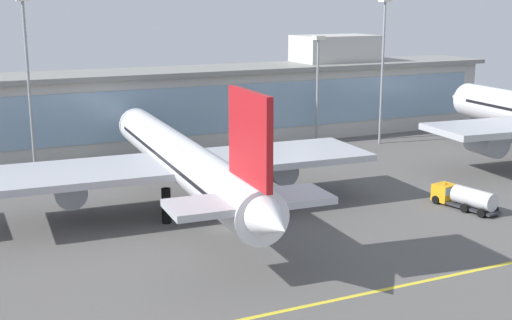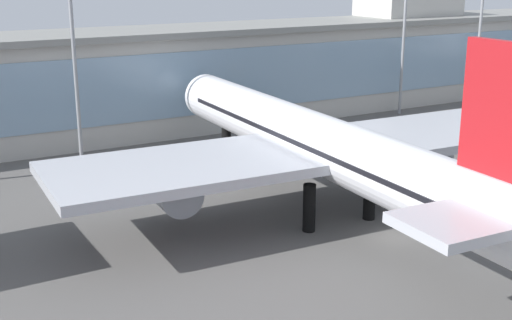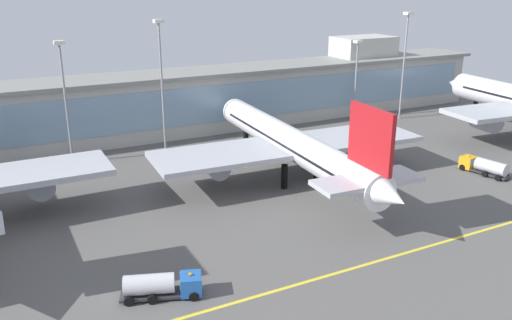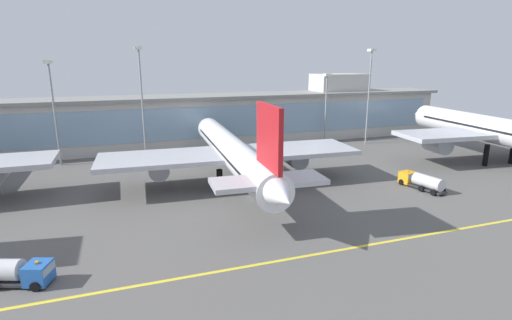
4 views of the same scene
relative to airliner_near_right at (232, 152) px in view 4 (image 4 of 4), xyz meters
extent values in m
plane|color=#5B5956|center=(2.01, -8.24, -6.48)|extent=(205.96, 205.96, 0.00)
cube|color=yellow|center=(2.01, -30.24, -6.48)|extent=(164.77, 0.50, 0.01)
cube|color=beige|center=(2.01, 38.00, 0.11)|extent=(147.12, 12.00, 13.19)
cube|color=#84A3BC|center=(2.01, 31.95, 0.77)|extent=(141.23, 0.20, 8.44)
cube|color=gray|center=(2.01, 38.00, 7.11)|extent=(150.12, 14.00, 0.80)
cube|color=beige|center=(46.14, 40.00, 9.71)|extent=(16.00, 10.00, 6.00)
cylinder|color=black|center=(-3.36, -3.41, -4.36)|extent=(1.10, 1.10, 4.25)
cylinder|color=black|center=(3.01, -3.72, -4.36)|extent=(1.10, 1.10, 4.25)
cylinder|color=black|center=(0.97, 20.23, -4.36)|extent=(1.10, 1.10, 4.25)
cylinder|color=white|center=(0.03, 0.57, 0.16)|extent=(7.80, 51.98, 5.31)
cone|color=white|center=(1.35, 28.03, 0.16)|extent=(5.27, 5.02, 5.05)
cone|color=white|center=(-1.31, -27.15, 0.56)|extent=(4.79, 6.05, 4.52)
cube|color=#84A3BC|center=(1.17, 24.37, 1.09)|extent=(4.16, 3.91, 1.59)
cube|color=black|center=(0.03, 0.57, 0.56)|extent=(7.45, 43.71, 0.42)
cube|color=#B7BAC1|center=(0.03, 0.57, -0.51)|extent=(49.24, 14.76, 0.85)
cylinder|color=#999EA8|center=(-13.50, 3.09, -2.60)|extent=(4.04, 6.90, 3.72)
cylinder|color=#999EA8|center=(13.74, 1.78, -2.60)|extent=(4.04, 6.90, 3.72)
cube|color=red|center=(-1.07, -22.19, 7.06)|extent=(1.09, 9.34, 8.50)
cube|color=#B7BAC1|center=(-1.07, -22.19, 0.96)|extent=(15.84, 6.44, 0.68)
cylinder|color=black|center=(58.16, -5.26, -4.04)|extent=(1.10, 1.10, 4.88)
cylinder|color=black|center=(65.46, -5.89, -4.04)|extent=(1.10, 1.10, 4.88)
cylinder|color=black|center=(63.66, 15.82, -4.04)|extent=(1.10, 1.10, 4.88)
cylinder|color=silver|center=(62.13, -1.86, 1.15)|extent=(10.10, 47.04, 6.10)
cone|color=silver|center=(64.30, 23.22, 1.15)|extent=(6.25, 5.97, 5.80)
cube|color=#84A3BC|center=(63.98, 19.54, 2.21)|extent=(4.93, 4.65, 1.83)
cube|color=black|center=(62.13, -1.86, 1.60)|extent=(9.52, 39.60, 0.49)
cube|color=#B7BAC1|center=(62.13, -1.86, 0.38)|extent=(45.34, 15.00, 0.98)
cylinder|color=#999EA8|center=(49.85, 0.89, -2.03)|extent=(4.78, 6.41, 4.27)
cylinder|color=black|center=(-28.17, -25.43, -5.93)|extent=(1.14, 0.65, 1.10)
cylinder|color=black|center=(-29.04, -27.88, -5.93)|extent=(1.14, 0.65, 1.10)
cylinder|color=black|center=(-32.42, -23.94, -5.93)|extent=(1.14, 0.65, 1.10)
cube|color=#2D2D33|center=(-32.68, -25.22, -6.03)|extent=(7.91, 4.72, 0.30)
cube|color=#235BB2|center=(-28.86, -26.57, -5.08)|extent=(3.07, 3.23, 2.20)
cube|color=#84A3BC|center=(-28.86, -26.57, -4.60)|extent=(3.12, 3.16, 0.88)
cube|color=orange|center=(-28.86, -26.57, -3.86)|extent=(0.30, 0.40, 0.20)
cylinder|color=black|center=(30.72, -10.73, -5.93)|extent=(0.49, 1.14, 1.10)
cylinder|color=black|center=(33.28, -10.27, -5.93)|extent=(0.49, 1.14, 1.10)
cylinder|color=black|center=(31.50, -15.16, -5.93)|extent=(0.49, 1.14, 1.10)
cylinder|color=black|center=(34.06, -14.70, -5.93)|extent=(0.49, 1.14, 1.10)
cylinder|color=black|center=(31.95, -17.64, -5.93)|extent=(0.49, 1.14, 1.10)
cylinder|color=black|center=(34.51, -17.19, -5.93)|extent=(0.49, 1.14, 1.10)
cube|color=#2D2D33|center=(32.75, -14.76, -6.03)|extent=(3.63, 7.85, 0.30)
cube|color=orange|center=(32.04, -10.77, -5.08)|extent=(2.97, 2.76, 2.20)
cube|color=#84A3BC|center=(32.04, -10.77, -4.60)|extent=(2.88, 2.83, 0.88)
cylinder|color=silver|center=(32.85, -15.29, -4.73)|extent=(3.24, 5.90, 2.30)
cube|color=orange|center=(32.04, -10.77, -3.86)|extent=(0.30, 0.40, 0.20)
cylinder|color=gray|center=(46.76, 24.59, 6.34)|extent=(0.44, 0.44, 25.64)
cube|color=silver|center=(46.76, 24.59, 19.51)|extent=(1.80, 1.80, 0.70)
cylinder|color=gray|center=(36.22, 29.72, 3.03)|extent=(0.44, 0.44, 19.02)
cube|color=silver|center=(36.22, 29.72, 12.89)|extent=(1.80, 1.80, 0.70)
cylinder|color=gray|center=(-14.33, 27.47, 6.37)|extent=(0.44, 0.44, 25.70)
cube|color=silver|center=(-14.33, 27.47, 19.57)|extent=(1.80, 1.80, 0.70)
cylinder|color=gray|center=(-33.23, 26.92, 4.81)|extent=(0.44, 0.44, 22.59)
cube|color=silver|center=(-33.23, 26.92, 16.46)|extent=(1.80, 1.80, 0.70)
camera|label=1|loc=(-26.12, -77.19, 19.02)|focal=47.47mm
camera|label=2|loc=(-34.70, -48.59, 15.69)|focal=47.57mm
camera|label=3|loc=(-46.00, -76.00, 27.32)|focal=37.25mm
camera|label=4|loc=(-19.08, -69.11, 16.80)|focal=27.30mm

